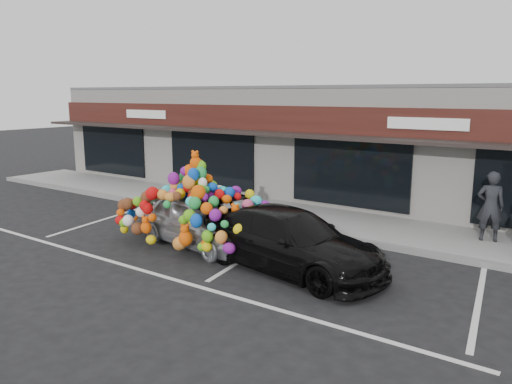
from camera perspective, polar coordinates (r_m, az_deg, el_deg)
The scene contains 11 objects.
ground at distance 14.47m, azimuth -9.91°, elevation -5.14°, with size 90.00×90.00×0.00m, color black.
shop_building at distance 20.81m, azimuth 6.55°, elevation 5.99°, with size 24.00×7.20×4.31m.
sidewalk at distance 17.41m, azimuth -0.62°, elevation -1.93°, with size 26.00×3.00×0.15m, color gray.
kerb at distance 16.25m, azimuth -3.70°, elevation -2.91°, with size 26.00×0.18×0.16m, color slate.
parking_stripe_left at distance 16.94m, azimuth -17.15°, elevation -3.06°, with size 0.12×4.40×0.01m, color silver.
parking_stripe_mid at distance 12.88m, azimuth -0.32°, elevation -7.02°, with size 0.12×4.40×0.01m, color silver.
parking_stripe_right at distance 10.90m, azimuth 24.06°, elevation -11.52°, with size 0.12×4.40×0.01m, color silver.
lane_line at distance 11.59m, azimuth -10.89°, elevation -9.35°, with size 14.00×0.12×0.01m, color silver.
toy_car at distance 13.46m, azimuth -6.64°, elevation -2.53°, with size 2.94×4.56×2.52m.
black_sedan at distance 11.58m, azimuth 3.90°, elevation -5.55°, with size 4.81×1.96×1.40m, color black.
pedestrian_a at distance 14.60m, azimuth 25.22°, elevation -1.49°, with size 0.69×0.45×1.89m, color #24242A.
Camera 1 is at (9.87, -9.78, 4.04)m, focal length 35.00 mm.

